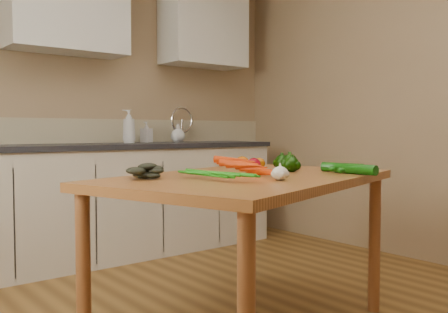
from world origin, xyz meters
TOP-DOWN VIEW (x-y plane):
  - room at (0.00, 0.17)m, footprint 4.04×5.04m
  - counter_run at (0.21, 2.19)m, footprint 2.84×0.64m
  - upper_cabinets at (0.51, 2.32)m, footprint 2.15×0.35m
  - table at (0.02, 0.37)m, footprint 1.67×1.32m
  - soap_bottle_a at (0.37, 2.24)m, footprint 0.15×0.15m
  - soap_bottle_b at (0.61, 2.37)m, footprint 0.11×0.11m
  - soap_bottle_c at (0.87, 2.27)m, footprint 0.18×0.18m
  - carrot_bunch at (-0.08, 0.35)m, footprint 0.32×0.28m
  - leafy_greens at (-0.49, 0.52)m, footprint 0.21×0.19m
  - garlic_bulb at (-0.04, 0.10)m, footprint 0.07×0.07m
  - pepper_a at (0.36, 0.42)m, footprint 0.09×0.09m
  - pepper_b at (0.39, 0.51)m, footprint 0.08×0.08m
  - pepper_c at (0.33, 0.38)m, footprint 0.08×0.08m
  - tomato_a at (0.23, 0.56)m, footprint 0.08×0.08m
  - tomato_b at (0.25, 0.68)m, footprint 0.08×0.08m
  - tomato_c at (0.35, 0.65)m, footprint 0.07×0.07m
  - zucchini_a at (0.52, 0.20)m, footprint 0.09×0.23m
  - zucchini_b at (0.48, 0.08)m, footprint 0.06×0.24m

SIDE VIEW (x-z plane):
  - counter_run at x=0.21m, z-range -0.11..1.03m
  - table at x=0.02m, z-range 0.31..1.09m
  - zucchini_a at x=0.52m, z-range 0.79..0.83m
  - zucchini_b at x=0.48m, z-range 0.79..0.84m
  - garlic_bulb at x=-0.04m, z-range 0.79..0.85m
  - tomato_c at x=0.35m, z-range 0.79..0.85m
  - tomato_a at x=0.23m, z-range 0.79..0.86m
  - tomato_b at x=0.25m, z-range 0.79..0.86m
  - carrot_bunch at x=-0.08m, z-range 0.79..0.86m
  - pepper_c at x=0.33m, z-range 0.79..0.86m
  - pepper_b at x=0.39m, z-range 0.79..0.87m
  - pepper_a at x=0.36m, z-range 0.79..0.88m
  - leafy_greens at x=-0.49m, z-range 0.79..0.89m
  - soap_bottle_c at x=0.87m, z-range 0.90..1.06m
  - soap_bottle_b at x=0.61m, z-range 0.90..1.08m
  - soap_bottle_a at x=0.37m, z-range 0.90..1.17m
  - room at x=0.00m, z-range -0.07..2.57m
  - upper_cabinets at x=0.51m, z-range 1.60..2.30m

